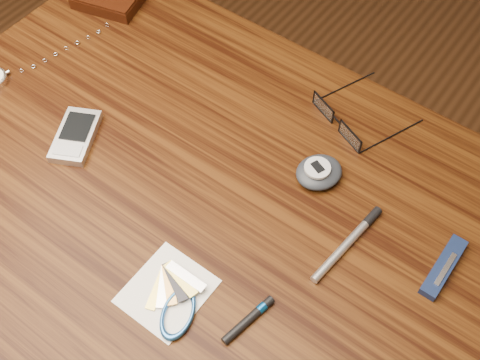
# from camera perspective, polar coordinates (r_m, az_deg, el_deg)

# --- Properties ---
(desk) EXTENTS (1.00, 0.70, 0.75)m
(desk) POSITION_cam_1_polar(r_m,az_deg,el_deg) (0.95, -3.33, -5.20)
(desk) COLOR #341A08
(desk) RESTS_ON ground
(eyeglasses) EXTENTS (0.16, 0.16, 0.03)m
(eyeglasses) POSITION_cam_1_polar(r_m,az_deg,el_deg) (0.95, 9.49, 5.62)
(eyeglasses) COLOR black
(eyeglasses) RESTS_ON desk
(pda_phone) EXTENTS (0.09, 0.11, 0.02)m
(pda_phone) POSITION_cam_1_polar(r_m,az_deg,el_deg) (0.95, -15.32, 4.06)
(pda_phone) COLOR #B5B6BB
(pda_phone) RESTS_ON desk
(pedometer) EXTENTS (0.08, 0.09, 0.03)m
(pedometer) POSITION_cam_1_polar(r_m,az_deg,el_deg) (0.88, 7.49, 0.77)
(pedometer) COLOR #20252C
(pedometer) RESTS_ON desk
(notepad_keys) EXTENTS (0.12, 0.11, 0.01)m
(notepad_keys) POSITION_cam_1_polar(r_m,az_deg,el_deg) (0.79, -6.34, -11.25)
(notepad_keys) COLOR silver
(notepad_keys) RESTS_ON desk
(pocket_knife) EXTENTS (0.02, 0.10, 0.01)m
(pocket_knife) POSITION_cam_1_polar(r_m,az_deg,el_deg) (0.85, 18.74, -7.82)
(pocket_knife) COLOR #0E1F3D
(pocket_knife) RESTS_ON desk
(silver_pen) EXTENTS (0.03, 0.15, 0.01)m
(silver_pen) POSITION_cam_1_polar(r_m,az_deg,el_deg) (0.84, 10.61, -5.44)
(silver_pen) COLOR #BCBDC1
(silver_pen) RESTS_ON desk
(black_blue_pen) EXTENTS (0.03, 0.08, 0.01)m
(black_blue_pen) POSITION_cam_1_polar(r_m,az_deg,el_deg) (0.77, 0.95, -12.98)
(black_blue_pen) COLOR black
(black_blue_pen) RESTS_ON desk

